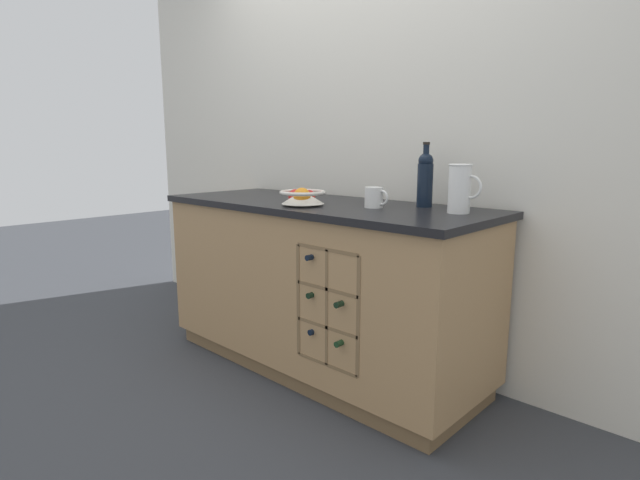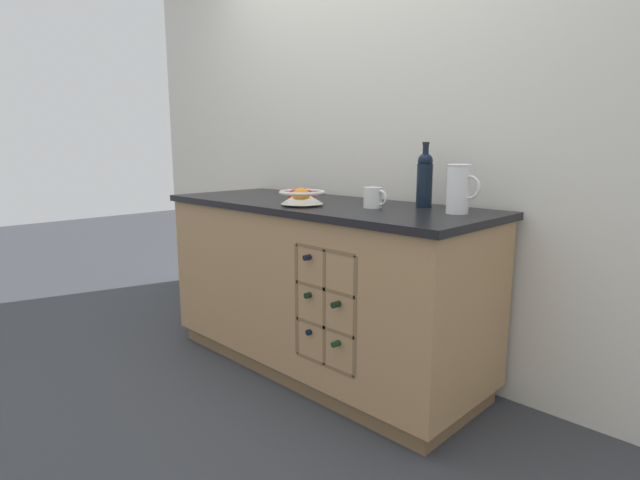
{
  "view_description": "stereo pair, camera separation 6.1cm",
  "coord_description": "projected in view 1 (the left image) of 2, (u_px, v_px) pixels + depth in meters",
  "views": [
    {
      "loc": [
        1.8,
        -1.92,
        1.21
      ],
      "look_at": [
        0.0,
        0.0,
        0.72
      ],
      "focal_mm": 28.0,
      "sensor_mm": 36.0,
      "label": 1
    },
    {
      "loc": [
        1.85,
        -1.87,
        1.21
      ],
      "look_at": [
        0.0,
        0.0,
        0.72
      ],
      "focal_mm": 28.0,
      "sensor_mm": 36.0,
      "label": 2
    }
  ],
  "objects": [
    {
      "name": "ground_plane",
      "position": [
        320.0,
        366.0,
        2.81
      ],
      "size": [
        14.0,
        14.0,
        0.0
      ],
      "primitive_type": "plane",
      "color": "#383A3F"
    },
    {
      "name": "back_wall",
      "position": [
        368.0,
        136.0,
        2.87
      ],
      "size": [
        4.4,
        0.06,
        2.55
      ],
      "primitive_type": "cube",
      "color": "silver",
      "rests_on": "ground_plane"
    },
    {
      "name": "kitchen_island",
      "position": [
        320.0,
        286.0,
        2.72
      ],
      "size": [
        1.88,
        0.73,
        0.92
      ],
      "color": "brown",
      "rests_on": "ground_plane"
    },
    {
      "name": "fruit_bowl",
      "position": [
        302.0,
        196.0,
        2.49
      ],
      "size": [
        0.23,
        0.23,
        0.09
      ],
      "color": "silver",
      "rests_on": "kitchen_island"
    },
    {
      "name": "white_pitcher",
      "position": [
        460.0,
        188.0,
        2.19
      ],
      "size": [
        0.16,
        0.1,
        0.22
      ],
      "color": "white",
      "rests_on": "kitchen_island"
    },
    {
      "name": "ceramic_mug",
      "position": [
        374.0,
        197.0,
        2.4
      ],
      "size": [
        0.13,
        0.09,
        0.1
      ],
      "color": "white",
      "rests_on": "kitchen_island"
    },
    {
      "name": "standing_wine_bottle",
      "position": [
        425.0,
        178.0,
        2.41
      ],
      "size": [
        0.08,
        0.08,
        0.31
      ],
      "color": "black",
      "rests_on": "kitchen_island"
    }
  ]
}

